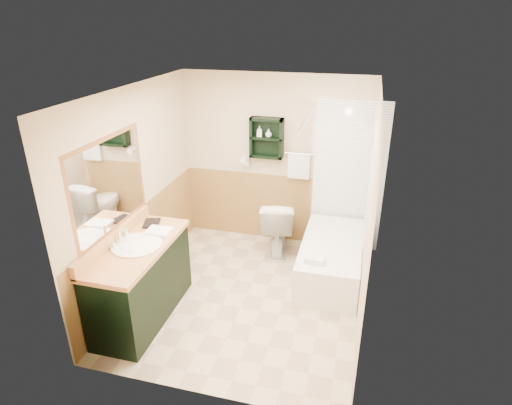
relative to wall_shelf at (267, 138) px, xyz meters
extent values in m
plane|color=beige|center=(0.10, -1.41, -1.55)|extent=(3.00, 3.00, 0.00)
cube|color=beige|center=(0.10, 0.11, -0.35)|extent=(2.60, 0.04, 2.40)
cube|color=beige|center=(-1.22, -1.41, -0.35)|extent=(0.04, 3.00, 2.40)
cube|color=beige|center=(1.42, -1.41, -0.35)|extent=(0.04, 3.00, 2.40)
cube|color=white|center=(0.10, -1.41, 0.87)|extent=(2.60, 3.00, 0.04)
cube|color=black|center=(0.00, 0.00, 0.00)|extent=(0.45, 0.15, 0.55)
cylinder|color=silver|center=(0.63, -0.66, 0.45)|extent=(0.03, 1.60, 0.03)
cube|color=black|center=(-0.89, -2.04, -1.11)|extent=(0.59, 1.40, 0.89)
cube|color=white|center=(1.03, -0.74, -1.31)|extent=(0.73, 1.50, 0.49)
imported|color=white|center=(0.24, -0.28, -1.16)|extent=(0.56, 0.86, 0.78)
cube|color=white|center=(-0.79, -1.73, -0.64)|extent=(0.26, 0.21, 0.04)
imported|color=black|center=(-1.06, -1.58, -0.55)|extent=(0.18, 0.07, 0.24)
cube|color=white|center=(0.87, -1.24, -1.03)|extent=(0.23, 0.19, 0.07)
imported|color=white|center=(-0.10, -0.01, 0.05)|extent=(0.10, 0.15, 0.07)
imported|color=white|center=(0.03, -0.01, 0.06)|extent=(0.12, 0.13, 0.08)
camera|label=1|loc=(1.28, -5.47, 1.54)|focal=30.00mm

